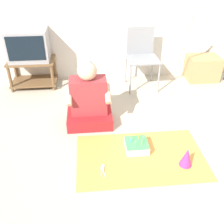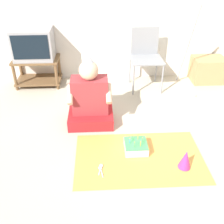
# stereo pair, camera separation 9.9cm
# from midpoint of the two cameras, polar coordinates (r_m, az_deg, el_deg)

# --- Properties ---
(ground_plane) EXTENTS (16.00, 16.00, 0.00)m
(ground_plane) POSITION_cam_midpoint_polar(r_m,az_deg,el_deg) (2.72, 10.81, -10.18)
(ground_plane) COLOR #BCB29E
(tv_stand) EXTENTS (0.66, 0.41, 0.42)m
(tv_stand) POSITION_cam_midpoint_polar(r_m,az_deg,el_deg) (4.09, -17.51, 8.59)
(tv_stand) COLOR brown
(tv_stand) RESTS_ON ground_plane
(tv) EXTENTS (0.55, 0.39, 0.43)m
(tv) POSITION_cam_midpoint_polar(r_m,az_deg,el_deg) (3.96, -18.44, 13.65)
(tv) COLOR #99999E
(tv) RESTS_ON tv_stand
(folding_chair) EXTENTS (0.46, 0.43, 0.85)m
(folding_chair) POSITION_cam_midpoint_polar(r_m,az_deg,el_deg) (3.87, 5.71, 12.59)
(folding_chair) COLOR gray
(folding_chair) RESTS_ON ground_plane
(cardboard_box_stack) EXTENTS (0.48, 0.37, 0.37)m
(cardboard_box_stack) POSITION_cam_midpoint_polar(r_m,az_deg,el_deg) (4.37, 18.46, 9.06)
(cardboard_box_stack) COLOR tan
(cardboard_box_stack) RESTS_ON ground_plane
(dust_mop) EXTENTS (0.28, 0.54, 1.24)m
(dust_mop) POSITION_cam_midpoint_polar(r_m,az_deg,el_deg) (3.85, 14.38, 9.55)
(dust_mop) COLOR #B2ADA3
(dust_mop) RESTS_ON ground_plane
(person_seated) EXTENTS (0.52, 0.40, 0.85)m
(person_seated) POSITION_cam_midpoint_polar(r_m,az_deg,el_deg) (3.04, -6.00, 2.53)
(person_seated) COLOR red
(person_seated) RESTS_ON ground_plane
(party_cloth) EXTENTS (1.29, 0.79, 0.01)m
(party_cloth) POSITION_cam_midpoint_polar(r_m,az_deg,el_deg) (2.71, 5.13, -9.67)
(party_cloth) COLOR #EFA84C
(party_cloth) RESTS_ON ground_plane
(birthday_cake) EXTENTS (0.24, 0.24, 0.16)m
(birthday_cake) POSITION_cam_midpoint_polar(r_m,az_deg,el_deg) (2.76, 4.32, -7.35)
(birthday_cake) COLOR silver
(birthday_cake) RESTS_ON party_cloth
(party_hat_blue) EXTENTS (0.12, 0.12, 0.20)m
(party_hat_blue) POSITION_cam_midpoint_polar(r_m,az_deg,el_deg) (2.63, 14.91, -9.47)
(party_hat_blue) COLOR #CC338C
(party_hat_blue) RESTS_ON party_cloth
(plastic_spoon_near) EXTENTS (0.05, 0.14, 0.01)m
(plastic_spoon_near) POSITION_cam_midpoint_polar(r_m,az_deg,el_deg) (2.58, -3.12, -11.91)
(plastic_spoon_near) COLOR white
(plastic_spoon_near) RESTS_ON party_cloth
(plastic_spoon_far) EXTENTS (0.05, 0.14, 0.01)m
(plastic_spoon_far) POSITION_cam_midpoint_polar(r_m,az_deg,el_deg) (2.56, -3.16, -12.39)
(plastic_spoon_far) COLOR white
(plastic_spoon_far) RESTS_ON party_cloth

